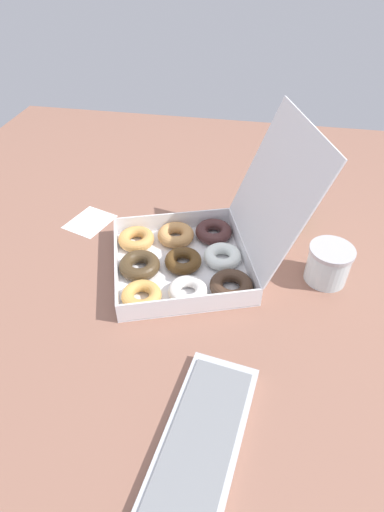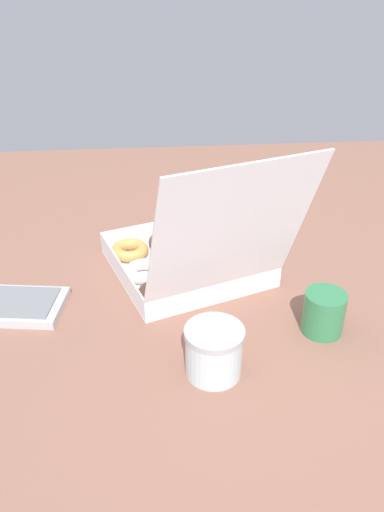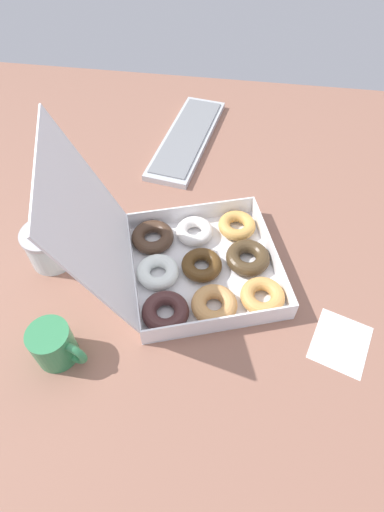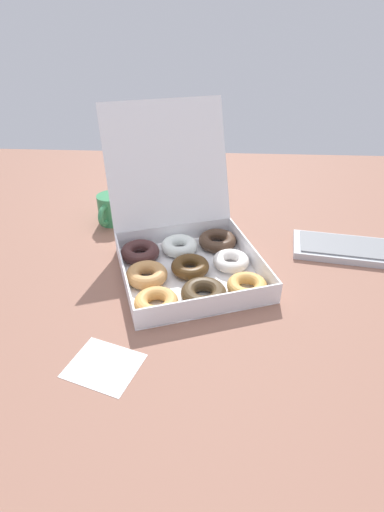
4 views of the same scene
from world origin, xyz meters
TOP-DOWN VIEW (x-y plane):
  - ground_plane at (0.00, 0.00)cm, footprint 180.00×180.00cm
  - donut_box at (2.97, 1.85)cm, footprint 43.99×50.93cm
  - keyboard at (51.52, 10.73)cm, footprint 43.32×18.77cm
  - coffee_mug at (-20.38, 24.52)cm, footprint 7.97×11.31cm
  - glass_jar at (2.16, 34.22)cm, footprint 10.33×10.33cm
  - paper_napkin at (-9.62, -29.80)cm, footprint 15.02×13.85cm

SIDE VIEW (x-z plane):
  - ground_plane at x=0.00cm, z-range -2.00..0.00cm
  - paper_napkin at x=-9.62cm, z-range 0.00..0.15cm
  - keyboard at x=51.52cm, z-range -0.04..2.16cm
  - donut_box at x=2.97cm, z-range -13.64..21.35cm
  - coffee_mug at x=-20.38cm, z-range 0.11..8.65cm
  - glass_jar at x=2.16cm, z-range 0.05..9.26cm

